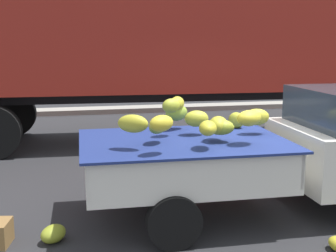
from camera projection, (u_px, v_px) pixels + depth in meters
ground at (274, 208)px, 6.47m from camera, size 220.00×220.00×0.00m
curb_strip at (155, 109)px, 15.41m from camera, size 80.00×0.80×0.16m
pickup_truck at (313, 148)px, 6.27m from camera, size 4.74×1.99×1.70m
semi_trailer at (159, 32)px, 10.41m from camera, size 12.11×3.17×3.95m
fallen_banana_bunch_near_tailgate at (53, 234)px, 5.35m from camera, size 0.41×0.43×0.21m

